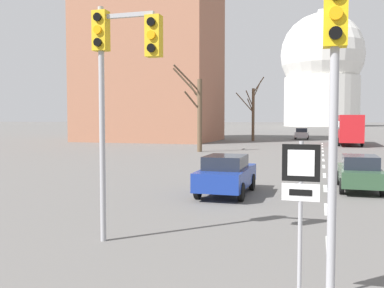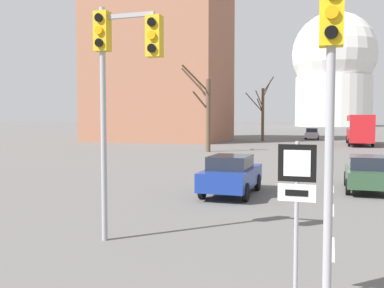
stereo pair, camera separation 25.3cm
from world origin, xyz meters
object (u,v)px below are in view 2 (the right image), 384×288
object	(u,v)px
traffic_signal_near_left	(119,65)
route_sign_post	(297,194)
sedan_near_right	(312,134)
sedan_near_left	(231,174)
sedan_mid_centre	(367,173)
traffic_signal_centre_tall	(331,81)
city_bus	(359,127)

from	to	relation	value
traffic_signal_near_left	route_sign_post	size ratio (longest dim) A/B	2.14
sedan_near_right	traffic_signal_near_left	bearing A→B (deg)	-92.07
traffic_signal_near_left	route_sign_post	xyz separation A→B (m)	(4.40, -2.35, -2.51)
sedan_near_left	sedan_mid_centre	bearing A→B (deg)	26.57
route_sign_post	sedan_near_left	size ratio (longest dim) A/B	0.63
traffic_signal_centre_tall	sedan_near_left	xyz separation A→B (m)	(-3.78, 9.67, -2.81)
sedan_near_left	sedan_near_right	size ratio (longest dim) A/B	1.05
traffic_signal_centre_tall	sedan_near_right	bearing A→B (deg)	92.76
sedan_mid_centre	city_bus	size ratio (longest dim) A/B	0.37
traffic_signal_centre_tall	sedan_near_right	size ratio (longest dim) A/B	1.29
sedan_near_left	traffic_signal_centre_tall	bearing A→B (deg)	-68.62
traffic_signal_near_left	sedan_mid_centre	distance (m)	12.31
sedan_near_right	city_bus	bearing A→B (deg)	-64.91
traffic_signal_near_left	route_sign_post	bearing A→B (deg)	-28.14
route_sign_post	city_bus	xyz separation A→B (m)	(3.51, 46.42, 0.21)
sedan_near_right	city_bus	world-z (taller)	city_bus
traffic_signal_centre_tall	sedan_mid_centre	xyz separation A→B (m)	(1.44, 12.28, -2.86)
traffic_signal_centre_tall	traffic_signal_near_left	world-z (taller)	traffic_signal_near_left
sedan_mid_centre	traffic_signal_centre_tall	bearing A→B (deg)	-96.68
route_sign_post	city_bus	world-z (taller)	city_bus
traffic_signal_near_left	city_bus	xyz separation A→B (m)	(7.91, 44.07, -2.30)
route_sign_post	sedan_near_left	bearing A→B (deg)	108.82
route_sign_post	city_bus	distance (m)	46.55
sedan_near_left	city_bus	world-z (taller)	city_bus
sedan_near_left	route_sign_post	bearing A→B (deg)	-71.18
route_sign_post	sedan_near_left	xyz separation A→B (m)	(-3.30, 9.68, -1.01)
sedan_near_left	sedan_mid_centre	distance (m)	5.84
sedan_near_right	city_bus	xyz separation A→B (m)	(5.87, -12.53, 1.19)
traffic_signal_centre_tall	sedan_near_right	distance (m)	59.07
city_bus	sedan_near_right	bearing A→B (deg)	115.09
traffic_signal_centre_tall	route_sign_post	bearing A→B (deg)	-178.78
city_bus	sedan_mid_centre	bearing A→B (deg)	-92.66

